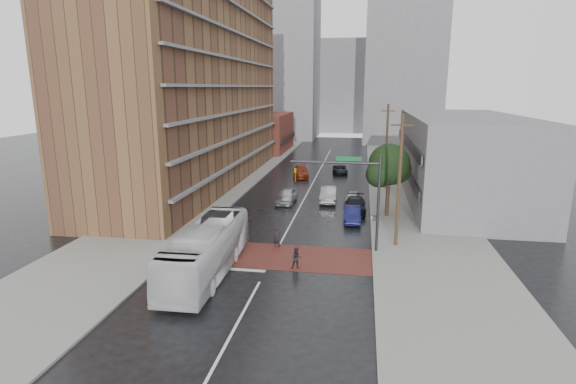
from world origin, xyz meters
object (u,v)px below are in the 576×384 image
at_px(transit_bus, 207,250).
at_px(car_travel_b, 328,194).
at_px(pedestrian_b, 297,258).
at_px(car_parked_mid, 355,205).
at_px(pedestrian_a, 277,237).
at_px(car_travel_c, 301,172).
at_px(car_travel_a, 286,196).
at_px(suv_travel, 340,170).
at_px(car_parked_near, 352,214).
at_px(car_parked_far, 352,197).

xyz_separation_m(transit_bus, car_travel_b, (6.30, 20.18, -0.85)).
height_order(pedestrian_b, car_parked_mid, pedestrian_b).
height_order(pedestrian_a, car_travel_c, pedestrian_a).
bearing_deg(car_travel_c, car_parked_mid, -74.81).
xyz_separation_m(car_travel_a, car_parked_mid, (7.21, -2.50, -0.06)).
relative_size(suv_travel, car_parked_near, 1.02).
relative_size(transit_bus, pedestrian_b, 8.00).
height_order(car_travel_a, car_parked_far, car_travel_a).
distance_m(suv_travel, car_parked_mid, 19.87).
relative_size(transit_bus, suv_travel, 2.77).
bearing_deg(pedestrian_b, pedestrian_a, 104.45).
xyz_separation_m(car_travel_b, car_parked_mid, (2.91, -3.67, -0.08)).
distance_m(pedestrian_b, suv_travel, 34.49).
bearing_deg(suv_travel, transit_bus, -106.59).
height_order(pedestrian_a, car_parked_mid, pedestrian_a).
xyz_separation_m(pedestrian_a, car_travel_a, (-1.55, 13.43, -0.02)).
bearing_deg(pedestrian_a, car_parked_near, 52.67).
bearing_deg(car_parked_far, transit_bus, -109.68).
height_order(pedestrian_b, car_parked_far, pedestrian_b).
distance_m(transit_bus, pedestrian_a, 6.66).
distance_m(pedestrian_b, car_travel_a, 17.64).
height_order(transit_bus, car_travel_c, transit_bus).
relative_size(car_travel_a, suv_travel, 1.06).
xyz_separation_m(pedestrian_a, car_travel_b, (2.75, 14.60, 0.00)).
bearing_deg(pedestrian_a, car_travel_c, 92.03).
relative_size(car_travel_a, car_parked_mid, 0.92).
distance_m(transit_bus, pedestrian_b, 5.93).
relative_size(transit_bus, pedestrian_a, 7.48).
relative_size(pedestrian_a, car_parked_far, 0.42).
bearing_deg(transit_bus, car_travel_b, 71.33).
bearing_deg(car_parked_far, pedestrian_b, -95.83).
bearing_deg(pedestrian_b, car_parked_mid, 62.56).
relative_size(pedestrian_a, car_travel_c, 0.31).
bearing_deg(car_travel_b, car_travel_a, -166.70).
bearing_deg(car_travel_b, transit_bus, -109.25).
bearing_deg(pedestrian_b, suv_travel, 74.45).
bearing_deg(suv_travel, pedestrian_b, -97.94).
relative_size(car_travel_c, car_parked_mid, 1.04).
relative_size(pedestrian_b, car_parked_near, 0.35).
relative_size(transit_bus, car_travel_c, 2.34).
relative_size(car_travel_c, suv_travel, 1.19).
relative_size(pedestrian_a, suv_travel, 0.37).
relative_size(transit_bus, car_travel_b, 2.46).
distance_m(car_parked_near, car_parked_far, 6.64).
bearing_deg(pedestrian_b, car_travel_a, 88.08).
bearing_deg(pedestrian_a, suv_travel, 82.06).
bearing_deg(pedestrian_b, car_travel_c, 83.59).
bearing_deg(car_travel_c, car_parked_far, -70.69).
height_order(car_travel_a, car_parked_near, car_travel_a).
distance_m(car_parked_mid, car_parked_far, 3.40).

